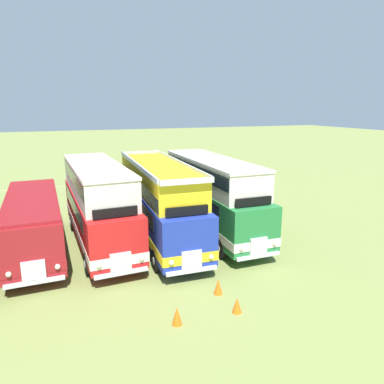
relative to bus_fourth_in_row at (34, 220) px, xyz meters
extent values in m
plane|color=olive|center=(0.00, -0.41, -1.75)|extent=(200.00, 200.00, 0.00)
cube|color=maroon|center=(0.00, -0.04, -0.05)|extent=(2.63, 9.56, 2.30)
cube|color=maroon|center=(0.00, -0.04, -0.65)|extent=(2.67, 9.60, 0.44)
cube|color=#19232D|center=(0.00, 0.36, 0.55)|extent=(2.63, 7.16, 0.76)
cube|color=#19232D|center=(0.06, -4.75, 0.60)|extent=(2.20, 0.13, 0.90)
cube|color=silver|center=(0.07, -4.86, -0.65)|extent=(0.90, 0.13, 0.80)
cube|color=silver|center=(0.07, -4.89, -1.15)|extent=(2.30, 0.17, 0.16)
sphere|color=#EAEACC|center=(0.97, -4.86, -0.65)|extent=(0.22, 0.22, 0.22)
sphere|color=#EAEACC|center=(-0.83, -4.88, -0.65)|extent=(0.22, 0.22, 0.22)
cube|color=maroon|center=(0.00, -0.04, 1.17)|extent=(2.58, 9.16, 0.14)
cylinder|color=black|center=(1.19, -3.19, -1.23)|extent=(0.29, 1.04, 1.04)
cylinder|color=silver|center=(1.34, -3.19, -1.23)|extent=(0.02, 0.36, 0.36)
cylinder|color=black|center=(-1.11, -3.22, -1.23)|extent=(0.29, 1.04, 1.04)
cylinder|color=silver|center=(-1.26, -3.23, -1.23)|extent=(0.02, 0.36, 0.36)
cylinder|color=black|center=(1.11, 2.94, -1.23)|extent=(0.29, 1.04, 1.04)
cylinder|color=silver|center=(1.26, 2.94, -1.23)|extent=(0.02, 0.36, 0.36)
cylinder|color=black|center=(-1.19, 2.91, -1.23)|extent=(0.29, 1.04, 1.04)
cylinder|color=silver|center=(-1.34, 2.90, -1.23)|extent=(0.02, 0.36, 0.36)
cube|color=red|center=(3.28, -0.30, -0.05)|extent=(2.83, 10.08, 2.30)
cube|color=silver|center=(3.28, -0.30, -0.65)|extent=(2.87, 10.12, 0.44)
cube|color=#19232D|center=(3.27, 0.10, 0.55)|extent=(2.78, 7.68, 0.76)
cube|color=#19232D|center=(3.45, -5.23, 0.60)|extent=(2.20, 0.17, 0.90)
cube|color=silver|center=(3.45, -5.34, -0.65)|extent=(0.90, 0.15, 0.80)
cube|color=silver|center=(3.45, -5.37, -1.15)|extent=(2.30, 0.22, 0.16)
sphere|color=#EAEACC|center=(4.35, -5.32, -0.65)|extent=(0.22, 0.22, 0.22)
sphere|color=#EAEACC|center=(2.55, -5.38, -0.65)|extent=(0.22, 0.22, 0.22)
cube|color=silver|center=(3.27, -0.05, 1.85)|extent=(2.70, 9.18, 1.50)
cube|color=silver|center=(3.27, -0.05, 2.67)|extent=(2.76, 9.28, 0.14)
cube|color=#19232D|center=(3.27, -0.05, 2.15)|extent=(2.74, 9.08, 0.68)
cube|color=black|center=(3.43, -4.75, 1.35)|extent=(1.90, 0.18, 0.40)
cylinder|color=black|center=(4.54, -3.66, -1.23)|extent=(0.31, 1.05, 1.04)
cylinder|color=silver|center=(4.69, -3.65, -1.23)|extent=(0.03, 0.36, 0.36)
cylinder|color=black|center=(2.25, -3.73, -1.23)|extent=(0.31, 1.05, 1.04)
cylinder|color=silver|center=(2.10, -3.74, -1.23)|extent=(0.03, 0.36, 0.36)
cylinder|color=black|center=(4.33, 2.94, -1.23)|extent=(0.31, 1.05, 1.04)
cylinder|color=silver|center=(4.48, 2.95, -1.23)|extent=(0.03, 0.36, 0.36)
cylinder|color=black|center=(2.03, 2.86, -1.23)|extent=(0.31, 1.05, 1.04)
cylinder|color=silver|center=(1.88, 2.86, -1.23)|extent=(0.03, 0.36, 0.36)
cube|color=#1E339E|center=(6.56, -0.61, -0.05)|extent=(3.02, 11.29, 2.30)
cube|color=yellow|center=(6.56, -0.61, -0.65)|extent=(3.06, 11.33, 0.44)
cube|color=#19232D|center=(6.58, -0.21, 0.55)|extent=(2.94, 8.90, 0.76)
cube|color=#19232D|center=(6.30, -6.14, 0.60)|extent=(2.20, 0.20, 0.90)
cube|color=silver|center=(6.30, -6.25, -0.65)|extent=(0.90, 0.16, 0.80)
cube|color=silver|center=(6.30, -6.28, -1.15)|extent=(2.30, 0.25, 0.16)
sphere|color=#EAEACC|center=(7.20, -6.30, -0.65)|extent=(0.22, 0.22, 0.22)
sphere|color=#EAEACC|center=(5.40, -6.22, -0.65)|extent=(0.22, 0.22, 0.22)
cube|color=yellow|center=(6.58, -0.36, 1.85)|extent=(2.88, 10.39, 1.50)
cube|color=silver|center=(6.33, -5.70, 2.65)|extent=(2.40, 0.21, 0.24)
cube|color=silver|center=(6.79, 4.28, 2.65)|extent=(2.40, 0.21, 0.24)
cube|color=silver|center=(7.77, -0.42, 2.65)|extent=(0.58, 10.28, 0.24)
cube|color=silver|center=(5.38, -0.31, 2.65)|extent=(0.58, 10.28, 0.24)
cube|color=#19232D|center=(6.58, -0.36, 1.55)|extent=(2.92, 10.29, 0.64)
cube|color=black|center=(6.33, -5.65, 1.35)|extent=(1.90, 0.21, 0.40)
cylinder|color=black|center=(7.53, -4.66, -1.23)|extent=(0.33, 1.05, 1.04)
cylinder|color=silver|center=(7.68, -4.66, -1.23)|extent=(0.04, 0.36, 0.36)
cylinder|color=black|center=(5.23, -4.55, -1.23)|extent=(0.33, 1.05, 1.04)
cylinder|color=silver|center=(5.08, -4.54, -1.23)|extent=(0.04, 0.36, 0.36)
cylinder|color=black|center=(7.89, 3.12, -1.23)|extent=(0.33, 1.05, 1.04)
cylinder|color=silver|center=(8.04, 3.12, -1.23)|extent=(0.04, 0.36, 0.36)
cylinder|color=black|center=(5.59, 3.23, -1.23)|extent=(0.33, 1.05, 1.04)
cylinder|color=silver|center=(5.44, 3.24, -1.23)|extent=(0.04, 0.36, 0.36)
cube|color=#237538|center=(9.85, -0.80, -0.05)|extent=(2.64, 10.30, 2.30)
cube|color=silver|center=(9.85, -0.80, -0.65)|extent=(2.68, 10.34, 0.44)
cube|color=#19232D|center=(9.85, -0.40, 0.55)|extent=(2.63, 7.90, 0.76)
cube|color=#19232D|center=(9.78, -5.87, 0.60)|extent=(2.20, 0.13, 0.90)
cube|color=silver|center=(9.78, -5.98, -0.65)|extent=(0.90, 0.13, 0.80)
cube|color=silver|center=(9.78, -6.01, -1.15)|extent=(2.30, 0.17, 0.16)
sphere|color=#EAEACC|center=(10.68, -6.00, -0.65)|extent=(0.22, 0.22, 0.22)
sphere|color=#EAEACC|center=(8.88, -5.98, -0.65)|extent=(0.22, 0.22, 0.22)
cube|color=silver|center=(9.85, -0.55, 1.85)|extent=(2.52, 9.40, 1.50)
cube|color=silver|center=(9.85, -0.55, 2.67)|extent=(2.59, 9.50, 0.14)
cube|color=#19232D|center=(9.85, -0.55, 2.15)|extent=(2.56, 9.30, 0.68)
cube|color=black|center=(9.79, -5.38, 1.35)|extent=(1.90, 0.15, 0.40)
cylinder|color=black|center=(10.95, -4.35, -1.23)|extent=(0.29, 1.04, 1.04)
cylinder|color=silver|center=(11.10, -4.35, -1.23)|extent=(0.02, 0.36, 0.36)
cylinder|color=black|center=(8.65, -4.31, -1.23)|extent=(0.29, 1.04, 1.04)
cylinder|color=silver|center=(8.50, -4.31, -1.23)|extent=(0.02, 0.36, 0.36)
cylinder|color=black|center=(11.04, 2.52, -1.23)|extent=(0.29, 1.04, 1.04)
cylinder|color=silver|center=(11.19, 2.52, -1.23)|extent=(0.02, 0.36, 0.36)
cylinder|color=black|center=(8.74, 2.55, -1.23)|extent=(0.29, 1.04, 1.04)
cylinder|color=silver|center=(8.59, 2.55, -1.23)|extent=(0.02, 0.36, 0.36)
cone|color=orange|center=(6.97, -7.49, -1.42)|extent=(0.36, 0.36, 0.67)
cone|color=orange|center=(7.03, -8.97, -1.45)|extent=(0.36, 0.36, 0.59)
cone|color=orange|center=(4.70, -8.86, -1.41)|extent=(0.36, 0.36, 0.68)
cylinder|color=#8C704C|center=(0.00, 11.81, -1.23)|extent=(0.08, 0.08, 1.05)
cylinder|color=#8C704C|center=(6.42, 11.81, -1.23)|extent=(0.08, 0.08, 1.05)
cylinder|color=#8C704C|center=(12.85, 11.81, -1.23)|extent=(0.08, 0.08, 1.05)
cylinder|color=beige|center=(0.00, 11.81, -0.82)|extent=(25.69, 0.03, 0.03)
camera|label=1|loc=(1.04, -19.43, 5.73)|focal=33.58mm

